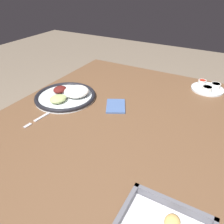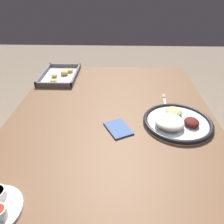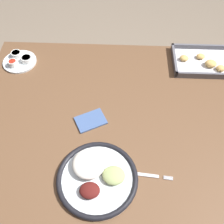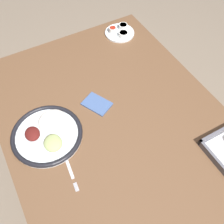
% 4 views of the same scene
% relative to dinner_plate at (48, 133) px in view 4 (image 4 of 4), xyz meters
% --- Properties ---
extents(ground_plane, '(8.00, 8.00, 0.00)m').
position_rel_dinner_plate_xyz_m(ground_plane, '(0.06, 0.29, -0.77)').
color(ground_plane, '#7A6B59').
extents(dining_table, '(1.27, 0.96, 0.76)m').
position_rel_dinner_plate_xyz_m(dining_table, '(0.06, 0.29, -0.12)').
color(dining_table, brown).
rests_on(dining_table, ground_plane).
extents(dinner_plate, '(0.30, 0.30, 0.06)m').
position_rel_dinner_plate_xyz_m(dinner_plate, '(0.00, 0.00, 0.00)').
color(dinner_plate, silver).
rests_on(dinner_plate, dining_table).
extents(fork, '(0.19, 0.03, 0.00)m').
position_rel_dinner_plate_xyz_m(fork, '(0.18, 0.02, -0.01)').
color(fork, silver).
rests_on(fork, dining_table).
extents(saucer_plate, '(0.17, 0.17, 0.04)m').
position_rel_dinner_plate_xyz_m(saucer_plate, '(-0.44, 0.60, -0.00)').
color(saucer_plate, silver).
rests_on(saucer_plate, dining_table).
extents(napkin, '(0.15, 0.13, 0.01)m').
position_rel_dinner_plate_xyz_m(napkin, '(-0.04, 0.26, -0.01)').
color(napkin, '#3F598C').
rests_on(napkin, dining_table).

